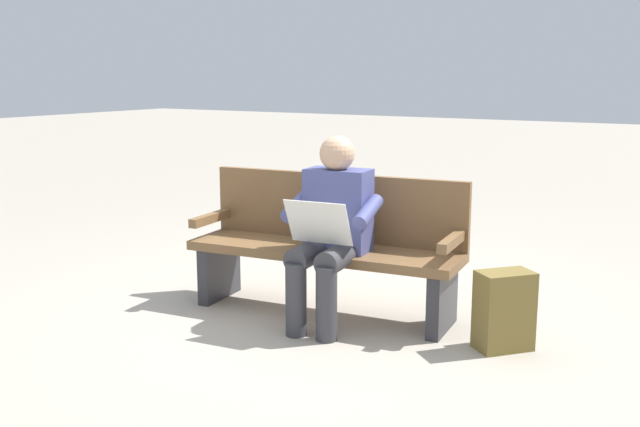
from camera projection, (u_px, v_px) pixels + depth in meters
ground_plane at (323, 313)px, 4.87m from camera, size 40.00×40.00×0.00m
bench_near at (328, 243)px, 4.85m from camera, size 1.84×0.67×0.90m
person_seated at (331, 226)px, 4.56m from camera, size 0.60×0.60×1.18m
backpack at (503, 311)px, 4.21m from camera, size 0.35×0.36×0.46m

